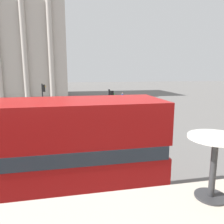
{
  "coord_description": "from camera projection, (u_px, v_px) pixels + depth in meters",
  "views": [
    {
      "loc": [
        -1.0,
        -2.36,
        5.14
      ],
      "look_at": [
        2.61,
        15.28,
        1.74
      ],
      "focal_mm": 35.0,
      "sensor_mm": 36.0,
      "label": 1
    }
  ],
  "objects": [
    {
      "name": "pedestrian_blue",
      "position": [
        122.0,
        97.0,
        36.24
      ],
      "size": [
        0.32,
        0.32,
        1.59
      ],
      "rotation": [
        0.0,
        0.0,
        0.05
      ],
      "color": "#282B33",
      "rests_on": "ground_plane"
    },
    {
      "name": "traffic_light_near",
      "position": [
        110.0,
        110.0,
        14.26
      ],
      "size": [
        0.42,
        0.24,
        3.98
      ],
      "color": "black",
      "rests_on": "ground_plane"
    },
    {
      "name": "traffic_light_mid",
      "position": [
        43.0,
        97.0,
        21.54
      ],
      "size": [
        0.42,
        0.24,
        3.92
      ],
      "color": "black",
      "rests_on": "ground_plane"
    },
    {
      "name": "cafe_dining_table",
      "position": [
        215.0,
        153.0,
        2.41
      ],
      "size": [
        0.6,
        0.6,
        0.73
      ],
      "color": "#2D2D30",
      "rests_on": "cafe_floor_slab"
    },
    {
      "name": "pedestrian_yellow",
      "position": [
        117.0,
        128.0,
        16.09
      ],
      "size": [
        0.32,
        0.32,
        1.75
      ],
      "rotation": [
        0.0,
        0.0,
        0.03
      ],
      "color": "#282B33",
      "rests_on": "ground_plane"
    }
  ]
}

